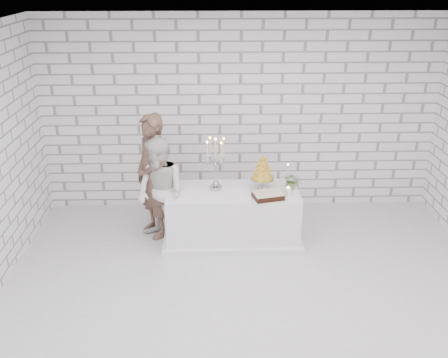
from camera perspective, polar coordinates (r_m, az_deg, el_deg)
ground at (r=6.19m, az=3.05°, el=-12.75°), size 6.00×5.00×0.01m
ceiling at (r=5.08m, az=3.77°, el=16.04°), size 6.00×5.00×0.01m
wall_back at (r=7.82m, az=1.83°, el=7.21°), size 6.00×0.01×3.00m
wall_front at (r=3.30m, az=7.14°, el=-16.60°), size 6.00×0.01×3.00m
cake_table at (r=7.13m, az=0.95°, el=-4.07°), size 1.80×0.80×0.75m
groom at (r=7.14m, az=-7.99°, el=0.28°), size 0.72×0.78×1.78m
bride at (r=6.97m, az=-7.10°, el=-1.45°), size 0.92×0.92×1.51m
candelabra at (r=6.87m, az=-0.94°, el=1.68°), size 0.35×0.35×0.74m
croquembouche at (r=6.95m, az=4.33°, el=0.76°), size 0.39×0.39×0.49m
chocolate_cake at (r=6.76m, az=4.94°, el=-1.83°), size 0.43×0.35×0.08m
pillar_candle at (r=6.84m, az=7.16°, el=-1.44°), size 0.10×0.10×0.12m
extra_taper at (r=7.09m, az=7.08°, el=0.35°), size 0.06×0.06×0.32m
flowers at (r=7.04m, az=7.58°, el=-0.20°), size 0.27×0.25×0.24m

